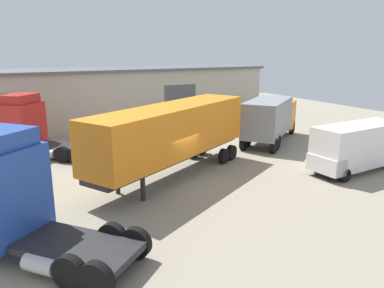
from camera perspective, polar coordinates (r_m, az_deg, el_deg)
The scene contains 8 objects.
ground_plane at distance 19.93m, azimuth -2.24°, elevation -5.68°, with size 60.00×60.00×0.00m, color gray.
warehouse_building at distance 35.14m, azimuth -14.61°, elevation 6.93°, with size 32.87×6.62×5.09m.
tractor_unit_blue at distance 14.07m, azimuth -26.02°, elevation -7.21°, with size 6.03×6.48×4.25m.
container_trailer_teal at distance 19.88m, azimuth -2.97°, elevation 1.83°, with size 10.98×7.48×3.92m.
delivery_van_white at distance 22.99m, azimuth 23.70°, elevation -0.33°, with size 5.95×2.28×2.71m.
tractor_unit_red at distance 26.76m, azimuth -23.97°, elevation 2.45°, with size 6.41×6.21×3.98m.
box_truck_orange at distance 28.44m, azimuth 11.83°, elevation 4.03°, with size 7.53×6.50×3.26m.
traffic_cone at distance 19.82m, azimuth -25.28°, elevation -6.45°, with size 0.40×0.40×0.55m.
Camera 1 is at (-8.12, -16.87, 6.84)m, focal length 35.00 mm.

